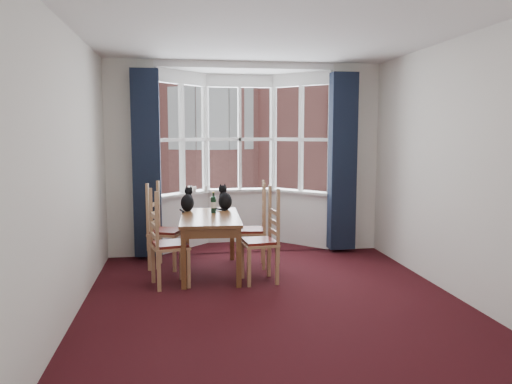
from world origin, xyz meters
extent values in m
plane|color=black|center=(0.00, 0.00, 0.00)|extent=(4.50, 4.50, 0.00)
plane|color=white|center=(0.00, 0.00, 2.80)|extent=(4.50, 4.50, 0.00)
plane|color=silver|center=(-2.00, 0.00, 1.40)|extent=(0.00, 4.50, 4.50)
plane|color=silver|center=(2.00, 0.00, 1.40)|extent=(0.00, 4.50, 4.50)
plane|color=silver|center=(0.00, -2.25, 1.40)|extent=(4.00, 0.00, 4.00)
cube|color=silver|center=(-1.65, 2.25, 1.40)|extent=(0.70, 0.12, 2.80)
cube|color=silver|center=(1.65, 2.25, 1.40)|extent=(0.70, 0.12, 2.80)
cube|color=#161E31|center=(-1.42, 2.07, 1.35)|extent=(0.38, 0.22, 2.60)
cube|color=#161E31|center=(1.42, 2.07, 1.35)|extent=(0.38, 0.22, 2.60)
cube|color=brown|center=(-0.60, 1.20, 0.72)|extent=(0.79, 1.39, 0.04)
cube|color=brown|center=(-0.94, 0.58, 0.35)|extent=(0.06, 0.06, 0.70)
cube|color=brown|center=(-0.88, 1.84, 0.35)|extent=(0.06, 0.06, 0.70)
cube|color=brown|center=(-0.31, 0.55, 0.35)|extent=(0.06, 0.06, 0.70)
cube|color=brown|center=(-0.25, 1.81, 0.35)|extent=(0.06, 0.06, 0.70)
cube|color=#A47750|center=(-1.09, 0.74, 0.48)|extent=(0.49, 0.50, 0.06)
cube|color=#52120E|center=(-1.09, 0.74, 0.49)|extent=(0.44, 0.45, 0.03)
cube|color=#A47750|center=(-1.15, 1.54, 0.48)|extent=(0.52, 0.53, 0.06)
cube|color=#52120E|center=(-1.15, 1.54, 0.49)|extent=(0.47, 0.48, 0.03)
cube|color=#A47750|center=(-0.04, 0.74, 0.48)|extent=(0.44, 0.46, 0.06)
cube|color=#52120E|center=(-0.04, 0.74, 0.49)|extent=(0.40, 0.41, 0.03)
cube|color=#A47750|center=(-0.05, 1.45, 0.48)|extent=(0.45, 0.47, 0.06)
cube|color=#52120E|center=(-0.05, 1.45, 0.49)|extent=(0.40, 0.42, 0.03)
ellipsoid|color=black|center=(-0.87, 1.64, 0.85)|extent=(0.23, 0.27, 0.23)
sphere|color=black|center=(-0.85, 1.72, 1.00)|extent=(0.13, 0.13, 0.11)
cone|color=black|center=(-0.88, 1.73, 1.05)|extent=(0.05, 0.05, 0.05)
cone|color=black|center=(-0.82, 1.71, 1.05)|extent=(0.05, 0.05, 0.05)
ellipsoid|color=black|center=(-0.36, 1.68, 0.85)|extent=(0.25, 0.29, 0.24)
sphere|color=black|center=(-0.38, 1.76, 1.01)|extent=(0.14, 0.14, 0.11)
cone|color=black|center=(-0.41, 1.75, 1.07)|extent=(0.05, 0.05, 0.05)
cone|color=black|center=(-0.35, 1.77, 1.07)|extent=(0.05, 0.05, 0.05)
cylinder|color=black|center=(-0.54, 1.43, 0.84)|extent=(0.07, 0.07, 0.20)
sphere|color=black|center=(-0.54, 1.43, 0.94)|extent=(0.07, 0.07, 0.07)
cylinder|color=black|center=(-0.54, 1.43, 0.97)|extent=(0.03, 0.03, 0.09)
cylinder|color=gold|center=(-0.54, 1.43, 1.01)|extent=(0.03, 0.03, 0.02)
cylinder|color=silver|center=(-0.54, 1.43, 0.84)|extent=(0.07, 0.07, 0.08)
cylinder|color=white|center=(-0.82, 2.60, 0.92)|extent=(0.06, 0.06, 0.10)
cylinder|color=white|center=(-0.75, 2.63, 0.91)|extent=(0.06, 0.06, 0.09)
cylinder|color=white|center=(-0.57, 2.65, 0.92)|extent=(0.05, 0.05, 0.10)
plane|color=#333335|center=(0.00, 32.25, -6.00)|extent=(80.00, 80.00, 0.00)
cube|color=#9F5952|center=(0.00, 14.25, 1.00)|extent=(18.00, 6.00, 14.00)
cylinder|color=#9F5952|center=(0.00, 11.25, 1.00)|extent=(3.20, 3.20, 14.00)
camera|label=1|loc=(-0.96, -5.03, 1.79)|focal=35.00mm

